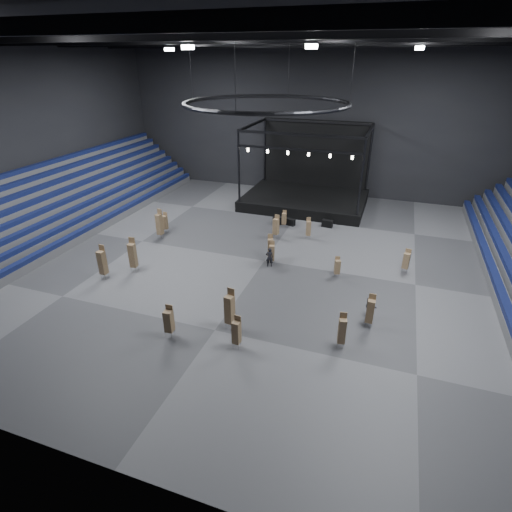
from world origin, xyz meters
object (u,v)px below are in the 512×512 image
(flight_case_right, at_px, (327,224))
(chair_stack_2, at_px, (160,224))
(chair_stack_12, at_px, (169,320))
(chair_stack_15, at_px, (370,310))
(flight_case_left, at_px, (278,221))
(chair_stack_0, at_px, (337,266))
(chair_stack_7, at_px, (308,228))
(flight_case_mid, at_px, (290,222))
(stage, at_px, (306,192))
(chair_stack_14, at_px, (284,218))
(crew_member, at_px, (371,305))
(chair_stack_1, at_px, (133,255))
(chair_stack_4, at_px, (276,226))
(man_center, at_px, (269,257))
(chair_stack_11, at_px, (165,222))
(chair_stack_8, at_px, (342,330))
(chair_stack_5, at_px, (102,262))
(chair_stack_6, at_px, (272,252))
(chair_stack_13, at_px, (270,248))
(chair_stack_9, at_px, (406,260))
(chair_stack_10, at_px, (237,332))
(chair_stack_3, at_px, (230,309))

(flight_case_right, xyz_separation_m, chair_stack_2, (-14.98, -8.28, 1.14))
(chair_stack_12, bearing_deg, chair_stack_15, 20.59)
(flight_case_left, relative_size, chair_stack_0, 0.65)
(chair_stack_2, distance_m, chair_stack_7, 14.50)
(flight_case_mid, height_order, chair_stack_15, chair_stack_15)
(stage, relative_size, chair_stack_14, 7.70)
(crew_member, bearing_deg, flight_case_left, 28.54)
(flight_case_mid, height_order, chair_stack_1, chair_stack_1)
(chair_stack_7, bearing_deg, flight_case_left, 122.33)
(flight_case_left, distance_m, chair_stack_7, 4.72)
(flight_case_mid, xyz_separation_m, chair_stack_4, (-0.48, -3.70, 0.90))
(man_center, bearing_deg, chair_stack_15, 123.81)
(chair_stack_0, xyz_separation_m, chair_stack_14, (-6.90, 8.81, 0.01))
(chair_stack_11, distance_m, chair_stack_12, 17.26)
(chair_stack_8, bearing_deg, man_center, 118.53)
(chair_stack_12, distance_m, man_center, 11.60)
(chair_stack_5, xyz_separation_m, chair_stack_6, (11.99, 6.80, -0.37))
(chair_stack_12, distance_m, chair_stack_13, 12.45)
(chair_stack_12, relative_size, man_center, 1.32)
(chair_stack_1, distance_m, man_center, 11.32)
(chair_stack_9, distance_m, crew_member, 7.79)
(chair_stack_5, bearing_deg, chair_stack_12, -25.62)
(chair_stack_11, bearing_deg, crew_member, -22.93)
(flight_case_right, xyz_separation_m, man_center, (-3.10, -10.37, 0.49))
(stage, distance_m, man_center, 17.09)
(chair_stack_14, distance_m, chair_stack_15, 17.80)
(flight_case_mid, height_order, crew_member, crew_member)
(chair_stack_10, distance_m, crew_member, 9.56)
(chair_stack_6, height_order, chair_stack_9, chair_stack_6)
(chair_stack_15, bearing_deg, chair_stack_8, -116.34)
(chair_stack_1, relative_size, chair_stack_11, 1.41)
(flight_case_mid, bearing_deg, chair_stack_1, -124.42)
(flight_case_left, height_order, chair_stack_7, chair_stack_7)
(chair_stack_1, height_order, chair_stack_10, chair_stack_1)
(chair_stack_6, relative_size, chair_stack_7, 0.97)
(chair_stack_12, bearing_deg, flight_case_left, 83.63)
(chair_stack_10, bearing_deg, chair_stack_12, -169.98)
(chair_stack_8, bearing_deg, chair_stack_2, 139.03)
(chair_stack_9, height_order, man_center, chair_stack_9)
(chair_stack_13, bearing_deg, stage, 69.41)
(chair_stack_0, bearing_deg, chair_stack_7, 98.33)
(chair_stack_11, bearing_deg, flight_case_mid, 26.54)
(chair_stack_8, bearing_deg, crew_member, 57.65)
(chair_stack_10, bearing_deg, chair_stack_11, 138.34)
(chair_stack_0, distance_m, chair_stack_6, 5.67)
(chair_stack_3, xyz_separation_m, chair_stack_13, (-0.37, 10.02, -0.21))
(chair_stack_6, bearing_deg, flight_case_right, 57.91)
(flight_case_mid, xyz_separation_m, chair_stack_15, (9.47, -15.50, 0.91))
(chair_stack_14, relative_size, chair_stack_15, 0.75)
(man_center, bearing_deg, chair_stack_8, 108.16)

